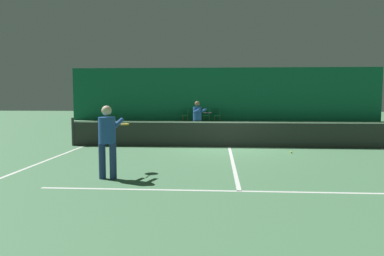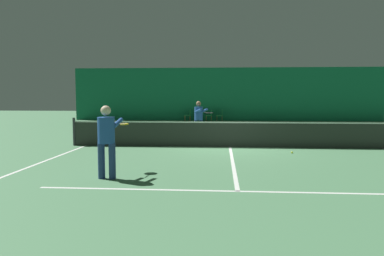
% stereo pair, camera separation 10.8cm
% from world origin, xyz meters
% --- Properties ---
extents(ground_plane, '(60.00, 60.00, 0.00)m').
position_xyz_m(ground_plane, '(0.00, 0.00, 0.00)').
color(ground_plane, '#4C7F56').
extents(backdrop_curtain, '(23.00, 0.12, 3.95)m').
position_xyz_m(backdrop_curtain, '(0.00, 14.31, 1.98)').
color(backdrop_curtain, '#146042').
rests_on(backdrop_curtain, ground).
extents(court_line_baseline_far, '(11.00, 0.10, 0.00)m').
position_xyz_m(court_line_baseline_far, '(0.00, 11.90, 0.00)').
color(court_line_baseline_far, white).
rests_on(court_line_baseline_far, ground).
extents(court_line_service_far, '(8.25, 0.10, 0.00)m').
position_xyz_m(court_line_service_far, '(0.00, 6.40, 0.00)').
color(court_line_service_far, white).
rests_on(court_line_service_far, ground).
extents(court_line_service_near, '(8.25, 0.10, 0.00)m').
position_xyz_m(court_line_service_near, '(0.00, -6.40, 0.00)').
color(court_line_service_near, white).
rests_on(court_line_service_near, ground).
extents(court_line_sideline_left, '(0.10, 23.80, 0.00)m').
position_xyz_m(court_line_sideline_left, '(-5.50, 0.00, 0.00)').
color(court_line_sideline_left, white).
rests_on(court_line_sideline_left, ground).
extents(court_line_sideline_right, '(0.10, 23.80, 0.00)m').
position_xyz_m(court_line_sideline_right, '(5.50, 0.00, 0.00)').
color(court_line_sideline_right, white).
rests_on(court_line_sideline_right, ground).
extents(court_line_centre, '(0.10, 12.80, 0.00)m').
position_xyz_m(court_line_centre, '(0.00, 0.00, 0.00)').
color(court_line_centre, white).
rests_on(court_line_centre, ground).
extents(tennis_net, '(12.00, 0.10, 1.07)m').
position_xyz_m(tennis_net, '(0.00, 0.00, 0.51)').
color(tennis_net, '#2D332D').
rests_on(tennis_net, ground).
extents(player_near, '(0.51, 1.39, 1.70)m').
position_xyz_m(player_near, '(-2.97, -5.45, 0.99)').
color(player_near, navy).
rests_on(player_near, ground).
extents(player_far, '(1.01, 1.33, 1.65)m').
position_xyz_m(player_far, '(-1.34, 3.04, 0.96)').
color(player_far, navy).
rests_on(player_far, ground).
extents(courtside_chair_0, '(0.44, 0.44, 0.84)m').
position_xyz_m(courtside_chair_0, '(-2.74, 13.76, 0.49)').
color(courtside_chair_0, brown).
rests_on(courtside_chair_0, ground).
extents(courtside_chair_1, '(0.44, 0.44, 0.84)m').
position_xyz_m(courtside_chair_1, '(-1.95, 13.76, 0.49)').
color(courtside_chair_1, brown).
rests_on(courtside_chair_1, ground).
extents(courtside_chair_2, '(0.44, 0.44, 0.84)m').
position_xyz_m(courtside_chair_2, '(-1.16, 13.76, 0.49)').
color(courtside_chair_2, brown).
rests_on(courtside_chair_2, ground).
extents(courtside_chair_3, '(0.44, 0.44, 0.84)m').
position_xyz_m(courtside_chair_3, '(-0.37, 13.76, 0.49)').
color(courtside_chair_3, brown).
rests_on(courtside_chair_3, ground).
extents(tennis_ball, '(0.07, 0.07, 0.07)m').
position_xyz_m(tennis_ball, '(2.02, -1.33, 0.03)').
color(tennis_ball, '#D1DB33').
rests_on(tennis_ball, ground).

